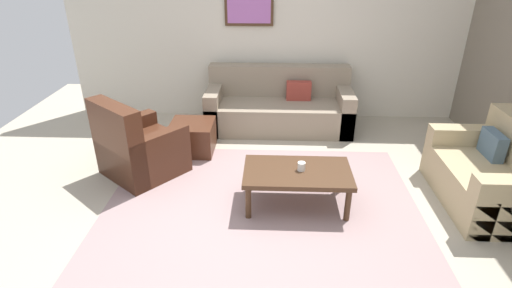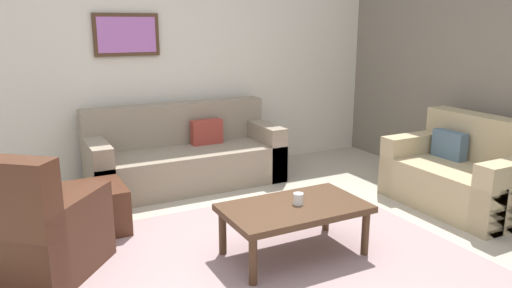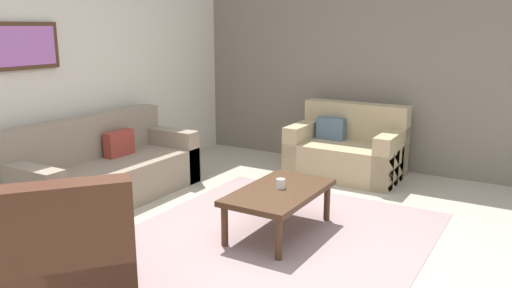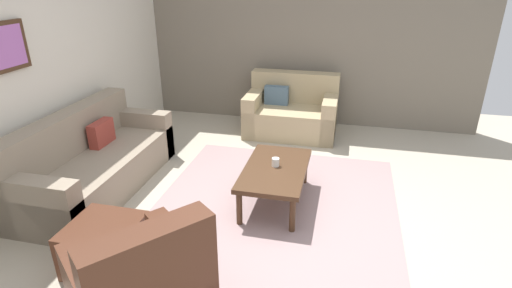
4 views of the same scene
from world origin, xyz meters
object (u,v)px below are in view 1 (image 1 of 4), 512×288
Objects in this scene: armchair_leather at (137,151)px; framed_artwork at (249,10)px; ottoman at (193,137)px; couch_loveseat at (497,177)px; couch_main at (279,107)px; coffee_table at (297,175)px; cup at (301,166)px.

armchair_leather is 2.65m from framed_artwork.
framed_artwork is at bearing 62.26° from ottoman.
armchair_leather reaches higher than couch_loveseat.
couch_main is 1.91× the size of coffee_table.
ottoman is 2.06m from framed_artwork.
couch_main is at bearing 38.12° from ottoman.
framed_artwork reaches higher than cup.
framed_artwork reaches higher than armchair_leather.
cup reaches higher than ottoman.
couch_main is 2.27m from armchair_leather.
coffee_table is 2.87m from framed_artwork.
framed_artwork is at bearing 138.96° from couch_main.
armchair_leather is 0.83m from ottoman.
cup is at bearing 9.73° from coffee_table.
coffee_table is 0.10m from cup.
couch_main is at bearing -41.04° from framed_artwork.
couch_loveseat reaches higher than cup.
cup is 2.83m from framed_artwork.
armchair_leather is 2.01× the size of ottoman.
armchair_leather reaches higher than ottoman.
framed_artwork reaches higher than coffee_table.
couch_loveseat is at bearing -17.25° from ottoman.
couch_loveseat is 3.95m from armchair_leather.
coffee_table is at bearing -85.32° from couch_main.
armchair_leather is at bearing -137.43° from couch_main.
couch_loveseat reaches higher than coffee_table.
coffee_table is at bearing -75.75° from framed_artwork.
armchair_leather reaches higher than cup.
cup is at bearing -84.26° from couch_main.
framed_artwork is (-2.71, 2.36, 1.34)m from couch_loveseat.
couch_main is at bearing 95.74° from cup.
ottoman is at bearing 137.92° from coffee_table.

